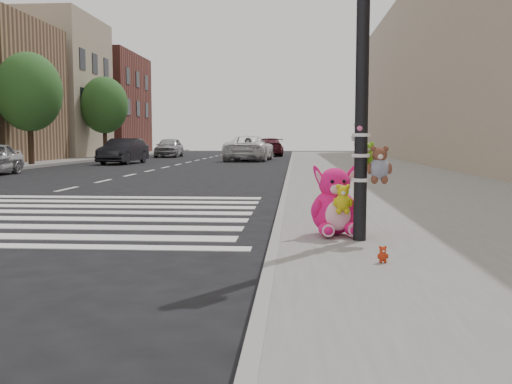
# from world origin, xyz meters

# --- Properties ---
(ground) EXTENTS (120.00, 120.00, 0.00)m
(ground) POSITION_xyz_m (0.00, 0.00, 0.00)
(ground) COLOR black
(ground) RESTS_ON ground
(sidewalk_near) EXTENTS (7.00, 80.00, 0.14)m
(sidewalk_near) POSITION_xyz_m (5.00, 10.00, 0.07)
(sidewalk_near) COLOR slate
(sidewalk_near) RESTS_ON ground
(curb_edge) EXTENTS (0.12, 80.00, 0.15)m
(curb_edge) POSITION_xyz_m (1.55, 10.00, 0.07)
(curb_edge) COLOR gray
(curb_edge) RESTS_ON ground
(bld_far_d) EXTENTS (6.00, 8.00, 10.00)m
(bld_far_d) POSITION_xyz_m (-15.50, 35.00, 5.00)
(bld_far_d) COLOR tan
(bld_far_d) RESTS_ON ground
(bld_far_e) EXTENTS (6.00, 10.00, 9.00)m
(bld_far_e) POSITION_xyz_m (-15.50, 46.00, 4.50)
(bld_far_e) COLOR brown
(bld_far_e) RESTS_ON ground
(bld_near) EXTENTS (5.00, 60.00, 10.00)m
(bld_near) POSITION_xyz_m (10.50, 20.00, 5.00)
(bld_near) COLOR tan
(bld_near) RESTS_ON ground
(signal_pole) EXTENTS (0.71, 0.48, 4.00)m
(signal_pole) POSITION_xyz_m (2.62, 1.81, 1.77)
(signal_pole) COLOR black
(signal_pole) RESTS_ON sidewalk_near
(tree_far_b) EXTENTS (3.20, 3.20, 5.44)m
(tree_far_b) POSITION_xyz_m (-11.20, 22.00, 3.65)
(tree_far_b) COLOR #382619
(tree_far_b) RESTS_ON sidewalk_far
(tree_far_c) EXTENTS (3.20, 3.20, 5.44)m
(tree_far_c) POSITION_xyz_m (-11.20, 33.00, 3.65)
(tree_far_c) COLOR #382619
(tree_far_c) RESTS_ON sidewalk_far
(pink_bunny) EXTENTS (0.68, 0.77, 0.93)m
(pink_bunny) POSITION_xyz_m (2.32, 2.17, 0.52)
(pink_bunny) COLOR #F41471
(pink_bunny) RESTS_ON sidewalk_near
(red_teddy) EXTENTS (0.13, 0.10, 0.17)m
(red_teddy) POSITION_xyz_m (2.69, 0.50, 0.23)
(red_teddy) COLOR #B92D12
(red_teddy) RESTS_ON sidewalk_near
(car_dark_far) EXTENTS (1.82, 4.38, 1.41)m
(car_dark_far) POSITION_xyz_m (-7.69, 25.66, 0.70)
(car_dark_far) COLOR black
(car_dark_far) RESTS_ON ground
(car_white_near) EXTENTS (2.98, 5.82, 1.57)m
(car_white_near) POSITION_xyz_m (-1.12, 30.76, 0.79)
(car_white_near) COLOR white
(car_white_near) RESTS_ON ground
(car_maroon_near) EXTENTS (2.63, 5.12, 1.42)m
(car_maroon_near) POSITION_xyz_m (-0.32, 40.27, 0.71)
(car_maroon_near) COLOR #4F161F
(car_maroon_near) RESTS_ON ground
(car_silver_deep) EXTENTS (1.92, 4.40, 1.47)m
(car_silver_deep) POSITION_xyz_m (-7.73, 37.32, 0.74)
(car_silver_deep) COLOR #A0A0A4
(car_silver_deep) RESTS_ON ground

